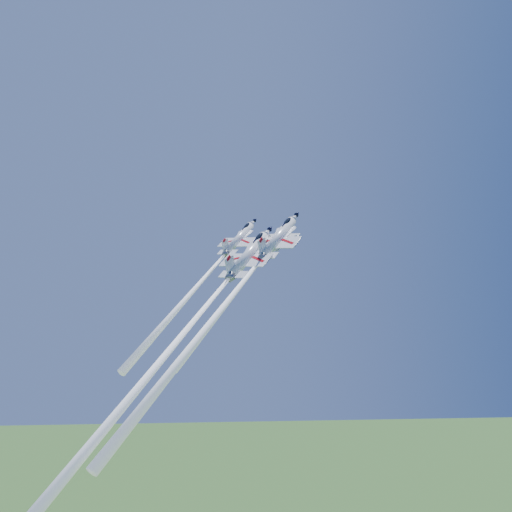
{
  "coord_description": "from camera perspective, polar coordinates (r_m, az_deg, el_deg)",
  "views": [
    {
      "loc": [
        -9.37,
        -120.67,
        87.13
      ],
      "look_at": [
        0.0,
        0.0,
        96.76
      ],
      "focal_mm": 40.0,
      "sensor_mm": 36.0,
      "label": 1
    }
  ],
  "objects": [
    {
      "name": "jet_lead",
      "position": [
        115.45,
        -0.83,
        -2.05
      ],
      "size": [
        25.27,
        29.27,
        35.32
      ],
      "rotation": [
        0.69,
        0.05,
        -0.7
      ],
      "color": "white"
    },
    {
      "name": "jet_left",
      "position": [
        116.58,
        -5.44,
        -2.48
      ],
      "size": [
        24.83,
        28.79,
        34.83
      ],
      "rotation": [
        0.69,
        0.05,
        -0.7
      ],
      "color": "white"
    },
    {
      "name": "jet_right",
      "position": [
        104.19,
        -3.34,
        -5.14
      ],
      "size": [
        33.86,
        39.44,
        48.1
      ],
      "rotation": [
        0.69,
        0.05,
        -0.7
      ],
      "color": "white"
    },
    {
      "name": "jet_slot",
      "position": [
        99.75,
        -8.49,
        -9.12
      ],
      "size": [
        39.05,
        45.63,
        55.99
      ],
      "rotation": [
        0.69,
        0.05,
        -0.7
      ],
      "color": "white"
    }
  ]
}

